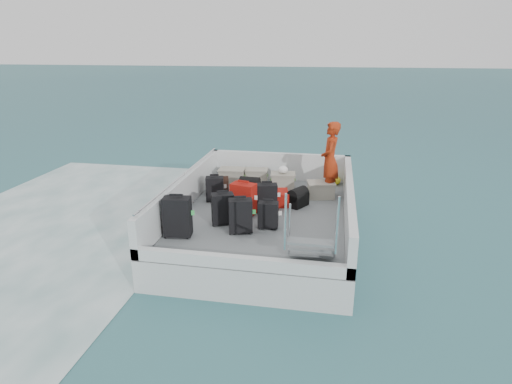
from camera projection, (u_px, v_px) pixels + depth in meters
ground at (264, 239)px, 9.22m from camera, size 160.00×160.00×0.00m
wake_foam at (63, 223)px, 10.04m from camera, size 10.00×10.00×0.00m
ferry_hull at (264, 226)px, 9.12m from camera, size 3.60×5.00×0.60m
deck at (264, 213)px, 9.02m from camera, size 3.30×4.70×0.02m
deck_fittings at (279, 202)px, 8.54m from camera, size 3.60×5.00×0.90m
suitcase_0 at (177, 217)px, 7.75m from camera, size 0.52×0.33×0.76m
suitcase_2 at (215, 189)px, 9.58m from camera, size 0.43×0.32×0.56m
suitcase_3 at (240, 216)px, 7.93m from camera, size 0.48×0.36×0.66m
suitcase_4 at (223, 209)px, 8.32m from camera, size 0.49×0.40×0.63m
suitcase_5 at (243, 199)px, 8.78m from camera, size 0.55×0.41×0.68m
suitcase_6 at (268, 215)px, 8.14m from camera, size 0.39×0.24×0.53m
suitcase_7 at (267, 198)px, 8.94m from camera, size 0.48×0.34×0.61m
suitcase_8 at (270, 198)px, 9.41m from camera, size 0.87×0.66×0.31m
duffel_0 at (218, 187)px, 10.13m from camera, size 0.55×0.42×0.32m
duffel_1 at (250, 187)px, 10.09m from camera, size 0.49×0.33×0.32m
duffel_2 at (298, 199)px, 9.32m from camera, size 0.49×0.54×0.32m
crate_0 at (232, 177)px, 10.83m from camera, size 0.61×0.43×0.37m
crate_1 at (257, 176)px, 10.96m from camera, size 0.55×0.40×0.32m
crate_2 at (283, 181)px, 10.55m from camera, size 0.60×0.45×0.34m
crate_3 at (321, 190)px, 9.83m from camera, size 0.64×0.50×0.35m
yellow_bag at (335, 180)px, 10.78m from camera, size 0.28×0.26×0.22m
white_bag at (283, 171)px, 10.46m from camera, size 0.24×0.24×0.18m
passenger at (330, 160)px, 9.71m from camera, size 0.42×0.65×1.74m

